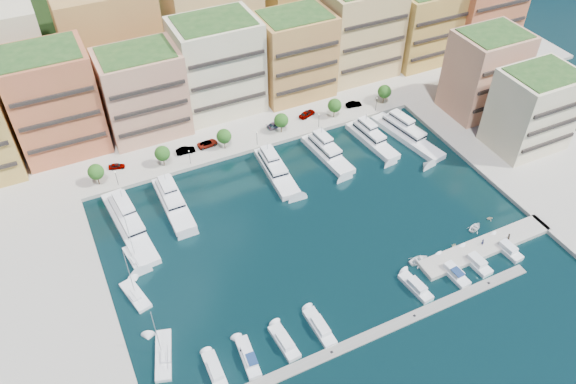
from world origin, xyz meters
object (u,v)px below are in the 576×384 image
at_px(cruiser_9, 506,249).
at_px(tender_2, 475,227).
at_px(car_5, 354,104).
at_px(tree_4, 335,105).
at_px(cruiser_3, 320,327).
at_px(tree_1, 162,153).
at_px(lamppost_1, 189,155).
at_px(yacht_0, 128,223).
at_px(sailboat_2, 136,259).
at_px(lamppost_3, 319,118).
at_px(lamppost_4, 376,102).
at_px(yacht_1, 172,201).
at_px(person_0, 483,242).
at_px(cruiser_0, 215,371).
at_px(tender_1, 454,245).
at_px(tree_0, 96,172).
at_px(yacht_4, 326,152).
at_px(tender_3, 490,218).
at_px(lamppost_0, 116,176).
at_px(cruiser_2, 284,342).
at_px(yacht_6, 405,134).
at_px(tender_0, 419,260).
at_px(car_1, 186,150).
at_px(person_1, 508,237).
at_px(yacht_5, 371,138).
at_px(tree_2, 224,136).
at_px(car_2, 208,144).
at_px(cruiser_8, 475,262).
at_px(sailboat_1, 136,296).
at_px(yacht_3, 275,169).
at_px(tree_5, 385,92).
at_px(cruiser_1, 248,357).
at_px(cruiser_7, 452,272).
at_px(tree_3, 281,120).
at_px(cruiser_6, 416,287).
at_px(lamppost_2, 257,136).

relative_size(cruiser_9, tender_2, 2.13).
bearing_deg(cruiser_9, car_5, 91.79).
distance_m(tree_4, cruiser_3, 68.23).
bearing_deg(tree_1, tender_2, -41.91).
relative_size(tree_4, tender_2, 1.55).
height_order(lamppost_1, yacht_0, yacht_0).
relative_size(lamppost_1, sailboat_2, 0.32).
bearing_deg(lamppost_3, lamppost_4, 0.00).
distance_m(yacht_1, person_0, 69.20).
relative_size(cruiser_0, tender_1, 5.86).
xyz_separation_m(tree_0, car_5, (71.52, 2.13, -3.00)).
distance_m(yacht_4, cruiser_9, 49.02).
distance_m(tender_3, car_5, 51.60).
height_order(lamppost_0, cruiser_9, lamppost_0).
bearing_deg(cruiser_2, lamppost_3, 56.58).
height_order(yacht_6, tender_0, yacht_6).
xyz_separation_m(lamppost_3, car_1, (-35.68, 4.77, -2.03)).
height_order(cruiser_9, person_1, person_1).
bearing_deg(yacht_5, tender_1, -95.29).
distance_m(yacht_6, cruiser_9, 43.08).
height_order(tree_2, cruiser_9, tree_2).
relative_size(lamppost_0, lamppost_1, 1.00).
relative_size(yacht_0, car_2, 4.85).
height_order(tree_1, tender_0, tree_1).
height_order(cruiser_3, cruiser_9, same).
height_order(yacht_6, cruiser_9, yacht_6).
distance_m(cruiser_8, tender_2, 10.48).
height_order(tree_4, sailboat_1, sailboat_1).
distance_m(yacht_1, car_1, 18.03).
bearing_deg(yacht_3, sailboat_1, -151.15).
bearing_deg(tree_5, tender_1, -106.82).
bearing_deg(person_0, car_2, 29.76).
xyz_separation_m(cruiser_1, cruiser_7, (45.05, -0.00, -0.00)).
distance_m(tree_1, tree_3, 32.00).
relative_size(tree_0, cruiser_8, 0.71).
bearing_deg(cruiser_6, tree_0, 130.79).
bearing_deg(tender_3, tree_2, 59.44).
height_order(yacht_1, cruiser_0, yacht_1).
relative_size(tree_2, lamppost_4, 1.35).
bearing_deg(lamppost_2, sailboat_1, -140.51).
distance_m(tree_3, lamppost_0, 44.07).
xyz_separation_m(lamppost_2, cruiser_7, (19.08, -55.81, -3.26)).
distance_m(yacht_3, tender_0, 41.85).
xyz_separation_m(cruiser_0, sailboat_1, (-8.38, 22.34, -0.23)).
bearing_deg(tree_1, tender_0, -53.49).
relative_size(tender_2, car_2, 0.69).
xyz_separation_m(lamppost_4, yacht_1, (-62.12, -11.15, -2.73)).
bearing_deg(tree_3, car_5, 5.17).
height_order(yacht_4, cruiser_6, yacht_4).
xyz_separation_m(tree_2, yacht_3, (8.01, -13.38, -3.53)).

